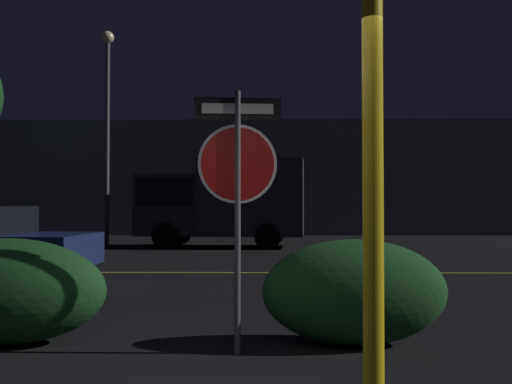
# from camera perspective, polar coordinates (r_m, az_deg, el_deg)

# --- Properties ---
(road_center_stripe) EXTENTS (43.82, 0.12, 0.01)m
(road_center_stripe) POSITION_cam_1_polar(r_m,az_deg,el_deg) (12.11, -1.80, -8.06)
(road_center_stripe) COLOR gold
(road_center_stripe) RESTS_ON ground_plane
(stop_sign) EXTENTS (0.85, 0.10, 2.55)m
(stop_sign) POSITION_cam_1_polar(r_m,az_deg,el_deg) (5.54, -1.86, 2.32)
(stop_sign) COLOR #4C4C51
(stop_sign) RESTS_ON ground_plane
(yellow_pole_right) EXTENTS (0.12, 0.12, 3.05)m
(yellow_pole_right) POSITION_cam_1_polar(r_m,az_deg,el_deg) (3.29, 11.62, 0.28)
(yellow_pole_right) COLOR yellow
(yellow_pole_right) RESTS_ON ground_plane
(hedge_bush_2) EXTENTS (2.11, 1.01, 1.09)m
(hedge_bush_2) POSITION_cam_1_polar(r_m,az_deg,el_deg) (6.51, -23.85, -9.04)
(hedge_bush_2) COLOR #19421E
(hedge_bush_2) RESTS_ON ground_plane
(hedge_bush_3) EXTENTS (1.89, 0.89, 1.08)m
(hedge_bush_3) POSITION_cam_1_polar(r_m,az_deg,el_deg) (6.01, 9.81, -9.83)
(hedge_bush_3) COLOR #1E4C23
(hedge_bush_3) RESTS_ON ground_plane
(delivery_truck) EXTENTS (5.69, 2.67, 2.94)m
(delivery_truck) POSITION_cam_1_polar(r_m,az_deg,el_deg) (19.27, -3.61, -0.81)
(delivery_truck) COLOR #2D2D33
(delivery_truck) RESTS_ON ground_plane
(street_lamp) EXTENTS (0.43, 0.43, 7.44)m
(street_lamp) POSITION_cam_1_polar(r_m,az_deg,el_deg) (20.50, -14.65, 7.78)
(street_lamp) COLOR #4C4C51
(street_lamp) RESTS_ON ground_plane
(building_backdrop) EXTENTS (36.25, 3.17, 5.41)m
(building_backdrop) POSITION_cam_1_polar(r_m,az_deg,el_deg) (28.10, 2.05, 1.34)
(building_backdrop) COLOR #4C4C56
(building_backdrop) RESTS_ON ground_plane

